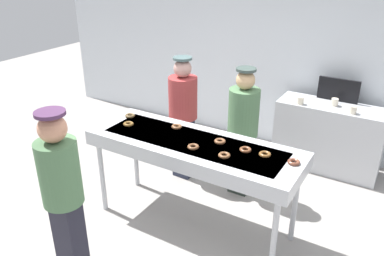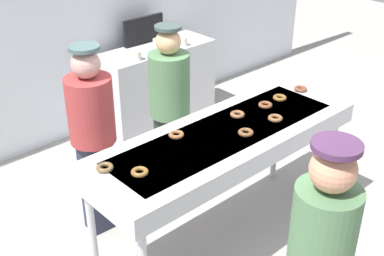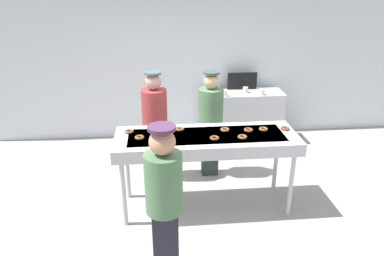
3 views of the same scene
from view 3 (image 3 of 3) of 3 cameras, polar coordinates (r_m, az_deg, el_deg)
The scene contains 20 objects.
ground_plane at distance 4.88m, azimuth 2.12°, elevation -12.11°, with size 16.00×16.00×0.00m, color #9E9993.
back_wall at distance 6.58m, azimuth -0.47°, elevation 10.79°, with size 8.00×0.12×2.86m, color silver.
fryer_conveyor at distance 4.42m, azimuth 2.29°, elevation -2.13°, with size 2.23×0.76×1.02m.
chocolate_donut_0 at distance 4.54m, azimuth 8.92°, elevation -0.30°, with size 0.11×0.11×0.03m, color brown.
chocolate_donut_1 at distance 4.33m, azimuth 7.98°, elevation -1.41°, with size 0.11×0.11×0.03m, color brown.
chocolate_donut_2 at distance 4.68m, azimuth 14.51°, elevation -0.06°, with size 0.11×0.11×0.03m, color brown.
chocolate_donut_3 at distance 4.52m, azimuth -1.98°, elevation -0.15°, with size 0.11×0.11×0.03m, color brown.
chocolate_donut_4 at distance 4.60m, azimuth 11.24°, elevation -0.17°, with size 0.11×0.11×0.03m, color brown.
chocolate_donut_5 at distance 4.32m, azimuth -8.32°, elevation -1.48°, with size 0.11×0.11×0.03m, color brown.
chocolate_donut_6 at distance 4.52m, azimuth 5.23°, elevation -0.26°, with size 0.11×0.11×0.03m, color brown.
chocolate_donut_7 at distance 4.51m, azimuth -9.94°, elevation -0.54°, with size 0.11×0.11×0.03m, color brown.
chocolate_donut_8 at distance 4.27m, azimuth 3.59°, elevation -1.59°, with size 0.11×0.11×0.03m, color brown.
worker_baker at distance 5.22m, azimuth 2.96°, elevation 1.60°, with size 0.36×0.36×1.59m.
worker_assistant at distance 5.14m, azimuth -5.92°, elevation 1.39°, with size 0.36×0.36×1.62m.
customer_waiting at distance 3.31m, azimuth -4.42°, elevation -11.16°, with size 0.34×0.34×1.65m.
prep_counter at distance 6.58m, azimuth 8.06°, elevation 1.75°, with size 1.38×0.51×0.92m, color #B7BABF.
paper_cup_0 at distance 6.33m, azimuth 11.02°, elevation 5.62°, with size 0.09×0.09×0.10m, color beige.
paper_cup_1 at distance 6.41m, azimuth 8.44°, elevation 6.00°, with size 0.09×0.09×0.10m, color beige.
paper_cup_2 at distance 6.17m, azimuth 5.17°, elevation 5.50°, with size 0.09×0.09×0.10m, color beige.
menu_display at distance 6.58m, azimuth 7.95°, elevation 7.39°, with size 0.53×0.04×0.30m, color black.
Camera 3 is at (-0.55, -3.98, 2.78)m, focal length 33.69 mm.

